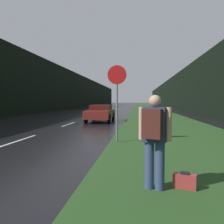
# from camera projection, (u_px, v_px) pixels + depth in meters

# --- Properties ---
(grass_verge) EXTENTS (6.00, 240.00, 0.02)m
(grass_verge) POSITION_uv_depth(u_px,v_px,m) (150.00, 111.00, 40.10)
(grass_verge) COLOR #26471E
(grass_verge) RESTS_ON ground_plane
(lane_stripe_b) EXTENTS (0.12, 3.00, 0.01)m
(lane_stripe_b) POSITION_uv_depth(u_px,v_px,m) (19.00, 140.00, 9.85)
(lane_stripe_b) COLOR silver
(lane_stripe_b) RESTS_ON ground_plane
(lane_stripe_c) EXTENTS (0.12, 3.00, 0.01)m
(lane_stripe_c) POSITION_uv_depth(u_px,v_px,m) (69.00, 124.00, 16.80)
(lane_stripe_c) COLOR silver
(lane_stripe_c) RESTS_ON ground_plane
(lane_stripe_d) EXTENTS (0.12, 3.00, 0.01)m
(lane_stripe_d) POSITION_uv_depth(u_px,v_px,m) (89.00, 118.00, 23.75)
(lane_stripe_d) COLOR silver
(lane_stripe_d) RESTS_ON ground_plane
(lane_stripe_e) EXTENTS (0.12, 3.00, 0.01)m
(lane_stripe_e) POSITION_uv_depth(u_px,v_px,m) (100.00, 114.00, 30.70)
(lane_stripe_e) COLOR silver
(lane_stripe_e) RESTS_ON ground_plane
(lane_stripe_f) EXTENTS (0.12, 3.00, 0.01)m
(lane_stripe_f) POSITION_uv_depth(u_px,v_px,m) (107.00, 112.00, 37.65)
(lane_stripe_f) COLOR silver
(lane_stripe_f) RESTS_ON ground_plane
(treeline_far_side) EXTENTS (2.00, 140.00, 7.93)m
(treeline_far_side) POSITION_uv_depth(u_px,v_px,m) (71.00, 91.00, 51.69)
(treeline_far_side) COLOR black
(treeline_far_side) RESTS_ON ground_plane
(treeline_near_side) EXTENTS (2.00, 140.00, 6.71)m
(treeline_near_side) POSITION_uv_depth(u_px,v_px,m) (177.00, 93.00, 49.21)
(treeline_near_side) COLOR black
(treeline_near_side) RESTS_ON ground_plane
(stop_sign) EXTENTS (0.75, 0.07, 3.04)m
(stop_sign) POSITION_uv_depth(u_px,v_px,m) (117.00, 94.00, 9.32)
(stop_sign) COLOR slate
(stop_sign) RESTS_ON ground_plane
(hitchhiker_with_backpack) EXTENTS (0.58, 0.50, 1.74)m
(hitchhiker_with_backpack) POSITION_uv_depth(u_px,v_px,m) (154.00, 136.00, 4.27)
(hitchhiker_with_backpack) COLOR navy
(hitchhiker_with_backpack) RESTS_ON ground_plane
(suitcase) EXTENTS (0.44, 0.27, 0.33)m
(suitcase) POSITION_uv_depth(u_px,v_px,m) (185.00, 182.00, 4.36)
(suitcase) COLOR #9E3333
(suitcase) RESTS_ON ground_plane
(car_passing_near) EXTENTS (1.94, 4.73, 1.34)m
(car_passing_near) POSITION_uv_depth(u_px,v_px,m) (101.00, 113.00, 19.05)
(car_passing_near) COLOR maroon
(car_passing_near) RESTS_ON ground_plane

